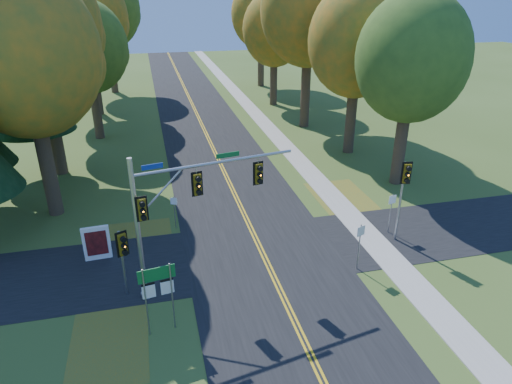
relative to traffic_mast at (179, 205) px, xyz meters
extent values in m
plane|color=#3B541D|center=(4.22, 0.20, -4.31)|extent=(160.00, 160.00, 0.00)
cube|color=black|center=(4.22, 0.20, -4.30)|extent=(8.00, 160.00, 0.02)
cube|color=black|center=(4.22, 2.20, -4.30)|extent=(60.00, 6.00, 0.02)
cube|color=gold|center=(4.12, 0.20, -4.29)|extent=(0.10, 160.00, 0.01)
cube|color=gold|center=(4.32, 0.20, -4.29)|extent=(0.10, 160.00, 0.01)
cube|color=#9E998E|center=(10.42, 0.20, -4.28)|extent=(1.60, 160.00, 0.06)
cube|color=olive|center=(-2.28, 4.20, -4.31)|extent=(4.00, 6.00, 0.00)
cube|color=olive|center=(11.02, 6.20, -4.31)|extent=(3.50, 8.00, 0.00)
cube|color=olive|center=(-3.28, -2.80, -4.31)|extent=(3.00, 5.00, 0.00)
cylinder|color=#38281C|center=(-6.98, 9.50, -0.94)|extent=(0.86, 0.86, 6.75)
ellipsoid|color=#BC6E19|center=(-6.98, 9.50, 5.24)|extent=(8.00, 8.00, 9.20)
sphere|color=#BC6E19|center=(-5.38, 10.70, 4.44)|extent=(4.80, 4.80, 4.80)
cylinder|color=#38281C|center=(15.72, 8.90, -1.27)|extent=(0.83, 0.83, 6.08)
ellipsoid|color=#476D22|center=(15.72, 8.90, 4.28)|extent=(7.20, 7.20, 8.28)
sphere|color=#476D22|center=(17.16, 9.98, 3.56)|extent=(4.32, 4.32, 4.32)
sphere|color=#476D22|center=(14.46, 8.18, 5.00)|extent=(3.96, 3.96, 3.96)
cylinder|color=#38281C|center=(-7.58, 16.40, -0.60)|extent=(0.89, 0.89, 7.42)
ellipsoid|color=#BC6E19|center=(-7.58, 16.40, 6.12)|extent=(8.60, 8.60, 9.89)
sphere|color=#BC6E19|center=(-5.86, 17.69, 5.26)|extent=(5.16, 5.16, 5.16)
sphere|color=#BC6E19|center=(-9.08, 15.54, 6.98)|extent=(4.73, 4.73, 4.73)
cylinder|color=#38281C|center=(15.12, 15.70, -1.16)|extent=(0.84, 0.84, 6.30)
ellipsoid|color=#BC6E19|center=(15.12, 15.70, 4.65)|extent=(7.60, 7.60, 8.74)
sphere|color=#BC6E19|center=(16.64, 16.84, 3.89)|extent=(4.56, 4.56, 4.56)
sphere|color=#BC6E19|center=(13.79, 14.94, 5.41)|extent=(4.18, 4.18, 4.18)
cylinder|color=#38281C|center=(-5.38, 24.60, -1.50)|extent=(0.81, 0.81, 5.62)
ellipsoid|color=#476D22|center=(-5.38, 24.60, 3.69)|extent=(6.80, 6.80, 7.82)
sphere|color=#476D22|center=(-4.02, 25.62, 3.01)|extent=(4.08, 4.08, 4.08)
sphere|color=#476D22|center=(-6.57, 23.92, 4.37)|extent=(3.74, 3.74, 3.74)
cylinder|color=#38281C|center=(14.02, 23.80, -0.49)|extent=(0.90, 0.90, 7.65)
ellipsoid|color=#BC6E19|center=(14.02, 23.80, 6.42)|extent=(8.80, 8.80, 10.12)
sphere|color=#BC6E19|center=(15.78, 25.12, 5.54)|extent=(5.28, 5.28, 5.28)
sphere|color=#BC6E19|center=(12.48, 22.92, 7.30)|extent=(4.84, 4.84, 4.84)
cylinder|color=#38281C|center=(-5.98, 33.30, -0.82)|extent=(0.87, 0.87, 6.98)
ellipsoid|color=#BC6E19|center=(-5.98, 33.30, 5.53)|extent=(8.20, 8.20, 9.43)
sphere|color=#BC6E19|center=(-4.34, 34.53, 4.71)|extent=(4.92, 4.92, 4.92)
sphere|color=#BC6E19|center=(-7.41, 32.48, 6.35)|extent=(4.51, 4.51, 4.51)
cylinder|color=#38281C|center=(13.42, 33.00, -1.39)|extent=(0.82, 0.82, 5.85)
ellipsoid|color=#BC6E19|center=(13.42, 33.00, 3.99)|extent=(7.00, 7.00, 8.05)
sphere|color=#BC6E19|center=(14.82, 34.05, 3.29)|extent=(4.20, 4.20, 4.20)
sphere|color=#BC6E19|center=(12.20, 32.30, 4.69)|extent=(3.85, 3.85, 3.85)
cylinder|color=#38281C|center=(-4.78, 44.20, -0.71)|extent=(0.88, 0.88, 7.20)
ellipsoid|color=#476D22|center=(-4.78, 44.20, 5.83)|extent=(8.40, 8.40, 9.66)
sphere|color=#476D22|center=(-3.10, 45.46, 4.99)|extent=(5.04, 5.04, 5.04)
sphere|color=#476D22|center=(-6.25, 43.36, 6.67)|extent=(4.62, 4.62, 4.62)
cylinder|color=#38281C|center=(14.62, 43.70, -1.05)|extent=(0.85, 0.85, 6.53)
ellipsoid|color=#BC6E19|center=(14.62, 43.70, 4.94)|extent=(7.80, 7.80, 8.97)
sphere|color=#BC6E19|center=(16.18, 44.87, 4.16)|extent=(4.68, 4.68, 4.68)
sphere|color=#BC6E19|center=(13.26, 42.92, 5.72)|extent=(4.29, 4.29, 4.29)
cylinder|color=#38281C|center=(-8.78, 16.20, -2.60)|extent=(0.50, 0.50, 3.42)
cone|color=black|center=(-8.78, 16.20, 1.83)|extent=(5.60, 5.60, 5.45)
cone|color=black|center=(-8.78, 16.20, 5.73)|extent=(4.57, 4.57, 5.45)
cylinder|color=#9C9FA5|center=(-1.80, -0.31, -0.96)|extent=(0.21, 0.21, 6.71)
cylinder|color=#9C9FA5|center=(-1.80, -0.31, -4.17)|extent=(0.42, 0.42, 0.29)
cylinder|color=#9C9FA5|center=(1.73, 0.38, 1.63)|extent=(7.08, 1.51, 0.13)
cylinder|color=#9C9FA5|center=(-0.76, -0.11, 0.67)|extent=(2.14, 0.50, 1.98)
cylinder|color=#9C9FA5|center=(0.84, 0.21, 1.45)|extent=(0.04, 0.04, 0.34)
cube|color=#72590C|center=(0.84, 0.21, 0.80)|extent=(0.37, 0.34, 0.96)
cube|color=black|center=(0.84, 0.21, 0.80)|extent=(0.49, 0.12, 1.13)
sphere|color=orange|center=(0.88, -0.01, 0.80)|extent=(0.17, 0.17, 0.17)
cylinder|color=black|center=(0.88, -0.01, 1.11)|extent=(0.26, 0.19, 0.23)
cylinder|color=black|center=(0.88, -0.01, 0.80)|extent=(0.26, 0.19, 0.23)
cylinder|color=black|center=(0.88, -0.01, 0.50)|extent=(0.26, 0.19, 0.23)
cylinder|color=#9C9FA5|center=(3.66, 0.76, 1.45)|extent=(0.04, 0.04, 0.34)
cube|color=#72590C|center=(3.66, 0.76, 0.80)|extent=(0.37, 0.34, 0.96)
cube|color=black|center=(3.66, 0.76, 0.80)|extent=(0.49, 0.12, 1.13)
sphere|color=orange|center=(3.70, 0.54, 0.80)|extent=(0.17, 0.17, 0.17)
cylinder|color=black|center=(3.70, 0.54, 1.11)|extent=(0.26, 0.19, 0.23)
cylinder|color=black|center=(3.70, 0.54, 0.80)|extent=(0.26, 0.19, 0.23)
cylinder|color=black|center=(3.70, 0.54, 0.50)|extent=(0.26, 0.19, 0.23)
cube|color=#72590C|center=(-1.53, -0.40, 0.19)|extent=(0.37, 0.34, 0.96)
cube|color=black|center=(-1.53, -0.40, 0.19)|extent=(0.49, 0.12, 1.13)
sphere|color=orange|center=(-1.49, -0.62, 0.19)|extent=(0.17, 0.17, 0.17)
cylinder|color=black|center=(-1.49, -0.62, 0.50)|extent=(0.26, 0.19, 0.23)
cylinder|color=black|center=(-1.49, -0.62, 0.19)|extent=(0.26, 0.19, 0.23)
cylinder|color=black|center=(-1.49, -0.62, -0.12)|extent=(0.26, 0.19, 0.23)
cube|color=navy|center=(-0.95, -0.14, 1.90)|extent=(0.85, 0.20, 0.21)
cube|color=#0C5926|center=(2.25, 0.48, 1.90)|extent=(1.04, 0.24, 0.21)
cylinder|color=#95969D|center=(11.70, 1.72, -2.02)|extent=(0.13, 0.13, 4.58)
cube|color=#72590C|center=(11.66, 1.50, -0.25)|extent=(0.40, 0.37, 1.04)
cube|color=black|center=(11.66, 1.50, -0.25)|extent=(0.54, 0.13, 1.23)
sphere|color=orange|center=(11.62, 1.26, -0.25)|extent=(0.19, 0.19, 0.19)
cylinder|color=black|center=(11.62, 1.26, 0.08)|extent=(0.28, 0.21, 0.25)
cylinder|color=black|center=(11.62, 1.26, -0.25)|extent=(0.28, 0.21, 0.25)
cylinder|color=black|center=(11.62, 1.26, -0.58)|extent=(0.28, 0.21, 0.25)
cylinder|color=gray|center=(-2.63, 0.19, -2.68)|extent=(0.12, 0.12, 3.26)
cube|color=#72590C|center=(-2.54, -0.01, -1.56)|extent=(0.44, 0.42, 1.02)
cube|color=black|center=(-2.54, -0.01, -1.56)|extent=(0.49, 0.25, 1.20)
sphere|color=orange|center=(-2.44, -0.23, -1.56)|extent=(0.18, 0.18, 0.18)
cylinder|color=black|center=(-2.44, -0.23, -1.24)|extent=(0.29, 0.25, 0.24)
cylinder|color=black|center=(-2.44, -0.23, -1.56)|extent=(0.29, 0.25, 0.24)
cylinder|color=black|center=(-2.44, -0.23, -1.89)|extent=(0.29, 0.25, 0.24)
cylinder|color=gray|center=(-1.70, -2.75, -2.75)|extent=(0.06, 0.06, 3.11)
cylinder|color=gray|center=(-0.68, -2.58, -2.75)|extent=(0.06, 0.06, 3.11)
cube|color=#0D6125|center=(-1.19, -2.63, -1.56)|extent=(1.44, 0.28, 0.57)
cube|color=silver|center=(-1.19, -2.63, -1.56)|extent=(1.23, 0.21, 0.08)
cube|color=silver|center=(-1.55, -2.69, -2.29)|extent=(0.52, 0.13, 0.57)
cube|color=black|center=(-1.55, -2.69, -1.94)|extent=(0.51, 0.09, 0.10)
cube|color=silver|center=(-0.84, -2.58, -2.29)|extent=(0.52, 0.13, 0.57)
cube|color=black|center=(-0.84, -2.58, -1.94)|extent=(0.51, 0.09, 0.10)
cube|color=white|center=(-4.08, 3.52, -3.38)|extent=(1.35, 0.28, 1.85)
cube|color=maroon|center=(-4.07, 3.42, -3.33)|extent=(1.03, 0.09, 1.34)
cube|color=white|center=(-4.59, 3.49, -4.16)|extent=(0.09, 0.09, 0.31)
cube|color=white|center=(-3.56, 3.56, -4.16)|extent=(0.09, 0.09, 0.31)
cylinder|color=gray|center=(11.72, 2.54, -3.12)|extent=(0.05, 0.05, 2.39)
cube|color=white|center=(11.73, 2.52, -2.25)|extent=(0.46, 0.11, 0.49)
cylinder|color=gray|center=(8.42, -0.43, -3.06)|extent=(0.06, 0.06, 2.50)
cube|color=silver|center=(8.43, -0.45, -2.15)|extent=(0.46, 0.21, 0.51)
cylinder|color=gray|center=(0.02, 5.86, -3.31)|extent=(0.05, 0.05, 2.01)
cube|color=white|center=(0.02, 5.84, -2.58)|extent=(0.37, 0.16, 0.41)
camera|label=1|loc=(-0.90, -17.70, 8.61)|focal=32.00mm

